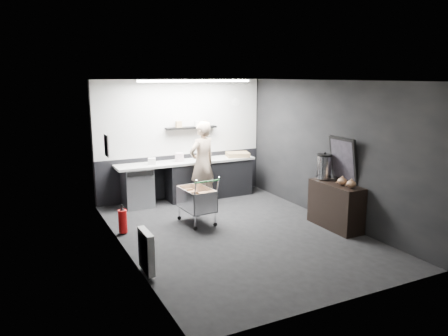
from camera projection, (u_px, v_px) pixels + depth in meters
name	position (u px, v px, depth m)	size (l,w,h in m)	color
floor	(237.00, 233.00, 7.87)	(5.50, 5.50, 0.00)	black
ceiling	(238.00, 80.00, 7.31)	(5.50, 5.50, 0.00)	silver
wall_back	(181.00, 139.00, 10.00)	(5.50, 5.50, 0.00)	black
wall_front	(347.00, 199.00, 5.18)	(5.50, 5.50, 0.00)	black
wall_left	(123.00, 170.00, 6.72)	(5.50, 5.50, 0.00)	black
wall_right	(329.00, 151.00, 8.46)	(5.50, 5.50, 0.00)	black
kitchen_wall_panel	(181.00, 117.00, 9.88)	(3.95, 0.02, 1.70)	#BABAB6
dado_panel	(182.00, 175.00, 10.16)	(3.95, 0.02, 1.00)	black
floating_shelf	(191.00, 128.00, 9.91)	(1.20, 0.22, 0.04)	black
wall_clock	(236.00, 102.00, 10.41)	(0.20, 0.20, 0.03)	silver
poster	(106.00, 146.00, 7.82)	(0.02, 0.30, 0.40)	silver
poster_red_band	(106.00, 142.00, 7.81)	(0.01, 0.22, 0.10)	#B5162F
radiator	(146.00, 251.00, 6.16)	(0.10, 0.50, 0.60)	silver
ceiling_strip	(195.00, 81.00, 8.93)	(2.40, 0.20, 0.04)	white
prep_counter	(193.00, 179.00, 9.95)	(3.20, 0.61, 0.90)	black
person	(202.00, 163.00, 9.48)	(0.67, 0.44, 1.83)	beige
shopping_cart	(196.00, 201.00, 8.31)	(0.56, 0.88, 0.93)	silver
sideboard	(335.00, 199.00, 8.07)	(0.48, 1.13, 1.69)	black
fire_extinguisher	(123.00, 220.00, 7.78)	(0.16, 0.16, 0.51)	red
cardboard_box	(238.00, 155.00, 10.30)	(0.52, 0.39, 0.10)	#95794F
pink_tub	(179.00, 157.00, 9.71)	(0.19, 0.19, 0.19)	beige
white_container	(152.00, 161.00, 9.39)	(0.16, 0.12, 0.14)	silver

